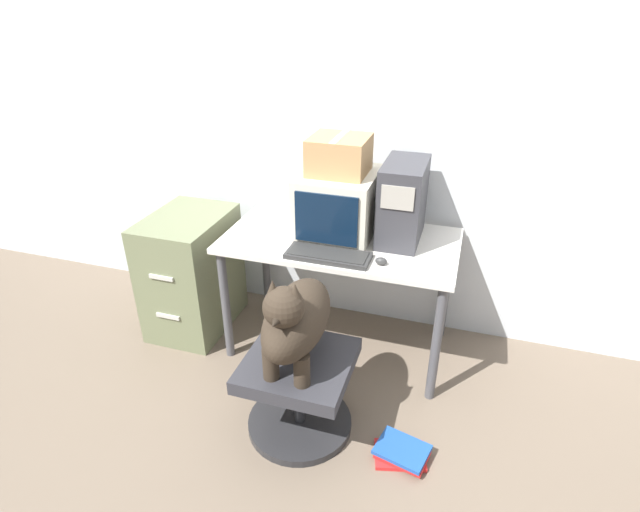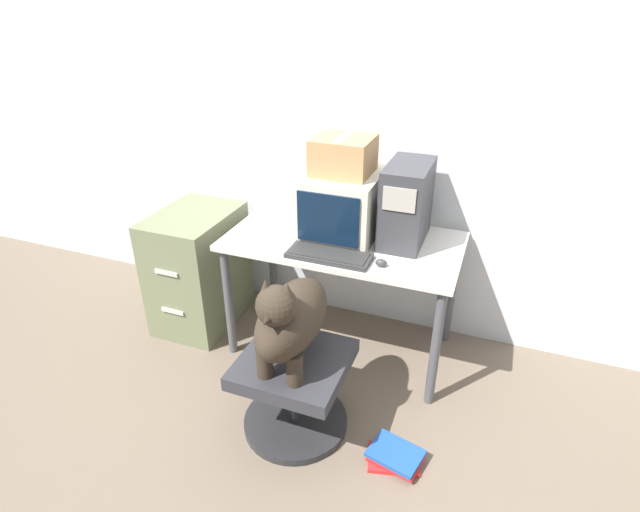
# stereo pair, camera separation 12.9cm
# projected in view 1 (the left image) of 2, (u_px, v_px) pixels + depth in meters

# --- Properties ---
(ground_plane) EXTENTS (12.00, 12.00, 0.00)m
(ground_plane) POSITION_uv_depth(u_px,v_px,m) (322.00, 380.00, 2.82)
(ground_plane) COLOR #6B5B4C
(wall_back) EXTENTS (8.00, 0.05, 2.60)m
(wall_back) POSITION_uv_depth(u_px,v_px,m) (361.00, 119.00, 2.83)
(wall_back) COLOR silver
(wall_back) RESTS_ON ground_plane
(desk) EXTENTS (1.29, 0.68, 0.73)m
(desk) POSITION_uv_depth(u_px,v_px,m) (340.00, 253.00, 2.80)
(desk) COLOR silver
(desk) RESTS_ON ground_plane
(crt_monitor) EXTENTS (0.41, 0.47, 0.35)m
(crt_monitor) POSITION_uv_depth(u_px,v_px,m) (338.00, 203.00, 2.75)
(crt_monitor) COLOR beige
(crt_monitor) RESTS_ON desk
(pc_tower) EXTENTS (0.22, 0.41, 0.43)m
(pc_tower) POSITION_uv_depth(u_px,v_px,m) (403.00, 202.00, 2.66)
(pc_tower) COLOR #333338
(pc_tower) RESTS_ON desk
(keyboard) EXTENTS (0.44, 0.17, 0.03)m
(keyboard) POSITION_uv_depth(u_px,v_px,m) (327.00, 255.00, 2.56)
(keyboard) COLOR #2D2D2D
(keyboard) RESTS_ON desk
(computer_mouse) EXTENTS (0.06, 0.04, 0.04)m
(computer_mouse) POSITION_uv_depth(u_px,v_px,m) (381.00, 261.00, 2.49)
(computer_mouse) COLOR #333333
(computer_mouse) RESTS_ON desk
(office_chair) EXTENTS (0.52, 0.52, 0.43)m
(office_chair) POSITION_uv_depth(u_px,v_px,m) (299.00, 388.00, 2.41)
(office_chair) COLOR #262628
(office_chair) RESTS_ON ground_plane
(dog) EXTENTS (0.26, 0.55, 0.50)m
(dog) POSITION_uv_depth(u_px,v_px,m) (295.00, 319.00, 2.19)
(dog) COLOR #33281E
(dog) RESTS_ON office_chair
(filing_cabinet) EXTENTS (0.44, 0.61, 0.76)m
(filing_cabinet) POSITION_uv_depth(u_px,v_px,m) (192.00, 272.00, 3.13)
(filing_cabinet) COLOR #6B7251
(filing_cabinet) RESTS_ON ground_plane
(cardboard_box) EXTENTS (0.30, 0.29, 0.20)m
(cardboard_box) POSITION_uv_depth(u_px,v_px,m) (339.00, 155.00, 2.63)
(cardboard_box) COLOR #A87F51
(cardboard_box) RESTS_ON crt_monitor
(book_stack_floor) EXTENTS (0.28, 0.23, 0.06)m
(book_stack_floor) POSITION_uv_depth(u_px,v_px,m) (401.00, 453.00, 2.34)
(book_stack_floor) COLOR red
(book_stack_floor) RESTS_ON ground_plane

